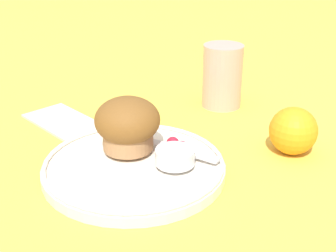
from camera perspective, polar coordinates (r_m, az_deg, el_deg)
ground_plane at (r=0.64m, az=-4.75°, el=-5.41°), size 3.00×3.00×0.00m
plate at (r=0.63m, az=-4.14°, el=-4.97°), size 0.24×0.24×0.02m
muffin at (r=0.64m, az=-4.95°, el=0.22°), size 0.09×0.09×0.07m
cream_ramekin at (r=0.61m, az=0.86°, el=-3.66°), size 0.05×0.05×0.02m
berry_pair at (r=0.64m, az=1.12°, el=-2.35°), size 0.04×0.02×0.02m
butter_knife at (r=0.66m, az=-1.08°, el=-2.28°), size 0.19×0.06×0.00m
orange_fruit at (r=0.69m, az=15.02°, el=-0.57°), size 0.07×0.07×0.07m
juice_glass at (r=0.83m, az=6.64°, el=6.08°), size 0.07×0.07×0.11m
folded_napkin at (r=0.79m, az=-12.60°, el=0.66°), size 0.14×0.08×0.01m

